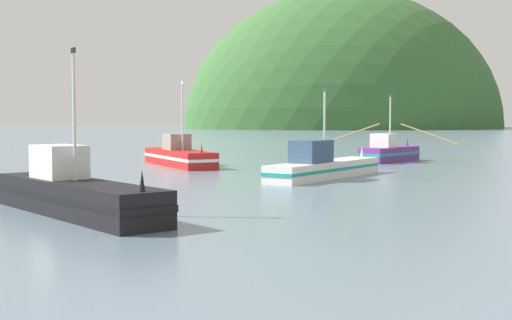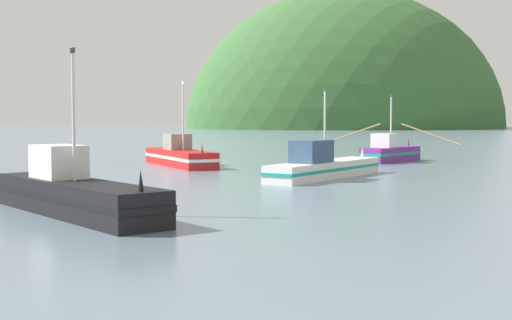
{
  "view_description": "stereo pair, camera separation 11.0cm",
  "coord_description": "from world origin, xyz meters",
  "px_view_note": "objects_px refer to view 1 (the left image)",
  "views": [
    {
      "loc": [
        -8.64,
        -6.63,
        3.63
      ],
      "look_at": [
        0.46,
        28.76,
        1.4
      ],
      "focal_mm": 49.13,
      "sensor_mm": 36.0,
      "label": 1
    },
    {
      "loc": [
        -8.53,
        -6.65,
        3.63
      ],
      "look_at": [
        0.46,
        28.76,
        1.4
      ],
      "focal_mm": 49.13,
      "sensor_mm": 36.0,
      "label": 2
    }
  ],
  "objects_px": {
    "fishing_boat_white": "(323,166)",
    "fishing_boat_red": "(179,156)",
    "fishing_boat_black": "(74,193)",
    "fishing_boat_purple": "(389,152)"
  },
  "relations": [
    {
      "from": "fishing_boat_white",
      "to": "fishing_boat_red",
      "type": "height_order",
      "value": "fishing_boat_red"
    },
    {
      "from": "fishing_boat_red",
      "to": "fishing_boat_black",
      "type": "bearing_deg",
      "value": -26.91
    },
    {
      "from": "fishing_boat_black",
      "to": "fishing_boat_purple",
      "type": "bearing_deg",
      "value": 111.39
    },
    {
      "from": "fishing_boat_black",
      "to": "fishing_boat_white",
      "type": "relative_size",
      "value": 1.09
    },
    {
      "from": "fishing_boat_white",
      "to": "fishing_boat_purple",
      "type": "bearing_deg",
      "value": 9.47
    },
    {
      "from": "fishing_boat_purple",
      "to": "fishing_boat_black",
      "type": "height_order",
      "value": "fishing_boat_black"
    },
    {
      "from": "fishing_boat_purple",
      "to": "fishing_boat_red",
      "type": "bearing_deg",
      "value": 144.7
    },
    {
      "from": "fishing_boat_white",
      "to": "fishing_boat_black",
      "type": "bearing_deg",
      "value": 178.89
    },
    {
      "from": "fishing_boat_black",
      "to": "fishing_boat_red",
      "type": "bearing_deg",
      "value": 138.77
    },
    {
      "from": "fishing_boat_purple",
      "to": "fishing_boat_white",
      "type": "xyz_separation_m",
      "value": [
        -10.56,
        -13.37,
        -0.06
      ]
    }
  ]
}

